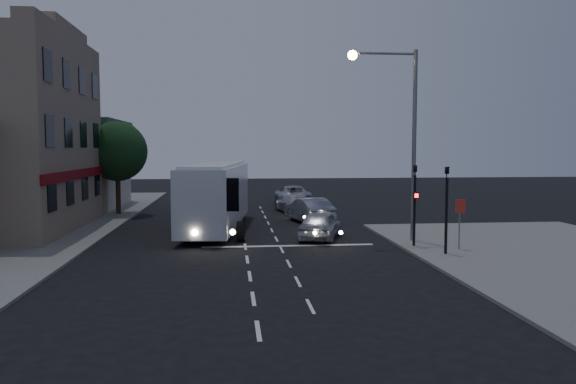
{
  "coord_description": "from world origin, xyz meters",
  "views": [
    {
      "loc": [
        -0.65,
        -23.64,
        4.54
      ],
      "look_at": [
        2.39,
        5.99,
        2.2
      ],
      "focal_mm": 35.0,
      "sensor_mm": 36.0,
      "label": 1
    }
  ],
  "objects": [
    {
      "name": "road_markings",
      "position": [
        1.29,
        3.31,
        0.0
      ],
      "size": [
        8.0,
        30.55,
        0.01
      ],
      "color": "silver",
      "rests_on": "ground"
    },
    {
      "name": "streetlight",
      "position": [
        7.34,
        2.2,
        5.73
      ],
      "size": [
        3.32,
        0.44,
        9.0
      ],
      "color": "slate",
      "rests_on": "sidewalk_near"
    },
    {
      "name": "sidewalk_far",
      "position": [
        -13.0,
        8.0,
        0.06
      ],
      "size": [
        12.0,
        50.0,
        0.12
      ],
      "primitive_type": "cube",
      "color": "slate",
      "rests_on": "ground"
    },
    {
      "name": "regulatory_sign",
      "position": [
        9.3,
        -0.24,
        1.6
      ],
      "size": [
        0.45,
        0.12,
        2.2
      ],
      "color": "slate",
      "rests_on": "sidewalk_near"
    },
    {
      "name": "car_suv",
      "position": [
        3.79,
        3.8,
        0.72
      ],
      "size": [
        3.0,
        4.53,
        1.43
      ],
      "primitive_type": "imported",
      "rotation": [
        0.0,
        0.0,
        2.8
      ],
      "color": "#B2B2BB",
      "rests_on": "ground"
    },
    {
      "name": "street_tree",
      "position": [
        -8.21,
        15.02,
        4.5
      ],
      "size": [
        4.0,
        4.0,
        6.2
      ],
      "color": "black",
      "rests_on": "sidewalk_far"
    },
    {
      "name": "car_sedan_b",
      "position": [
        3.76,
        15.4,
        0.68
      ],
      "size": [
        2.6,
        4.91,
        1.36
      ],
      "primitive_type": "imported",
      "rotation": [
        0.0,
        0.0,
        3.3
      ],
      "color": "#B0B1BC",
      "rests_on": "ground"
    },
    {
      "name": "traffic_signal_main",
      "position": [
        7.6,
        0.78,
        2.42
      ],
      "size": [
        0.25,
        0.35,
        4.1
      ],
      "color": "black",
      "rests_on": "sidewalk_near"
    },
    {
      "name": "low_building_north",
      "position": [
        -13.5,
        20.0,
        3.39
      ],
      "size": [
        9.4,
        9.4,
        6.5
      ],
      "color": "#B9AB99",
      "rests_on": "sidewalk_far"
    },
    {
      "name": "car_sedan_c",
      "position": [
        4.26,
        20.53,
        0.79
      ],
      "size": [
        2.65,
        5.68,
        1.57
      ],
      "primitive_type": "imported",
      "rotation": [
        0.0,
        0.0,
        3.13
      ],
      "color": "#9C9EAA",
      "rests_on": "ground"
    },
    {
      "name": "car_sedan_a",
      "position": [
        4.1,
        9.97,
        0.77
      ],
      "size": [
        2.66,
        4.9,
        1.53
      ],
      "primitive_type": "imported",
      "rotation": [
        0.0,
        0.0,
        3.38
      ],
      "color": "#9192A1",
      "rests_on": "ground"
    },
    {
      "name": "tour_bus",
      "position": [
        -1.43,
        7.6,
        1.99
      ],
      "size": [
        3.8,
        12.24,
        3.69
      ],
      "rotation": [
        0.0,
        0.0,
        -0.11
      ],
      "color": "silver",
      "rests_on": "ground"
    },
    {
      "name": "traffic_signal_side",
      "position": [
        8.3,
        -1.2,
        2.42
      ],
      "size": [
        0.18,
        0.15,
        4.1
      ],
      "color": "black",
      "rests_on": "sidewalk_near"
    },
    {
      "name": "ground",
      "position": [
        0.0,
        0.0,
        0.0
      ],
      "size": [
        120.0,
        120.0,
        0.0
      ],
      "primitive_type": "plane",
      "color": "black"
    }
  ]
}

